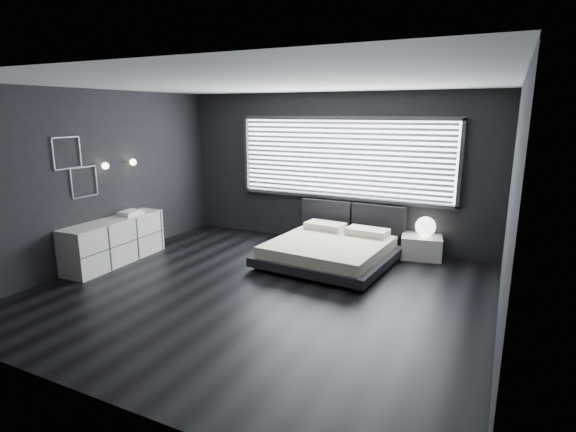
% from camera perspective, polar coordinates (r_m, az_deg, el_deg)
% --- Properties ---
extents(room, '(6.04, 6.00, 2.80)m').
position_cam_1_polar(room, '(5.99, -3.59, 3.00)').
color(room, black).
rests_on(room, ground).
extents(window, '(4.14, 0.09, 1.52)m').
position_cam_1_polar(window, '(8.32, 6.90, 7.23)').
color(window, white).
rests_on(window, ground).
extents(headboard, '(1.96, 0.16, 0.52)m').
position_cam_1_polar(headboard, '(8.36, 8.11, -0.00)').
color(headboard, black).
rests_on(headboard, ground).
extents(sconce_near, '(0.18, 0.11, 0.11)m').
position_cam_1_polar(sconce_near, '(7.82, -22.20, 5.92)').
color(sconce_near, silver).
rests_on(sconce_near, ground).
extents(sconce_far, '(0.18, 0.11, 0.11)m').
position_cam_1_polar(sconce_far, '(8.23, -19.10, 6.48)').
color(sconce_far, silver).
rests_on(sconce_far, ground).
extents(wall_art_upper, '(0.01, 0.48, 0.48)m').
position_cam_1_polar(wall_art_upper, '(7.49, -26.26, 7.19)').
color(wall_art_upper, '#47474C').
rests_on(wall_art_upper, ground).
extents(wall_art_lower, '(0.01, 0.48, 0.48)m').
position_cam_1_polar(wall_art_lower, '(7.70, -24.45, 3.95)').
color(wall_art_lower, '#47474C').
rests_on(wall_art_lower, ground).
extents(bed, '(2.10, 2.01, 0.51)m').
position_cam_1_polar(bed, '(7.41, 5.28, -4.33)').
color(bed, black).
rests_on(bed, ground).
extents(nightstand, '(0.75, 0.66, 0.39)m').
position_cam_1_polar(nightstand, '(8.04, 16.57, -3.75)').
color(nightstand, silver).
rests_on(nightstand, ground).
extents(orb_lamp, '(0.34, 0.34, 0.34)m').
position_cam_1_polar(orb_lamp, '(7.94, 17.06, -1.29)').
color(orb_lamp, white).
rests_on(orb_lamp, nightstand).
extents(dresser, '(0.58, 1.85, 0.73)m').
position_cam_1_polar(dresser, '(7.95, -21.13, -2.97)').
color(dresser, silver).
rests_on(dresser, ground).
extents(book_stack, '(0.29, 0.38, 0.08)m').
position_cam_1_polar(book_stack, '(8.10, -19.39, 0.39)').
color(book_stack, white).
rests_on(book_stack, dresser).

